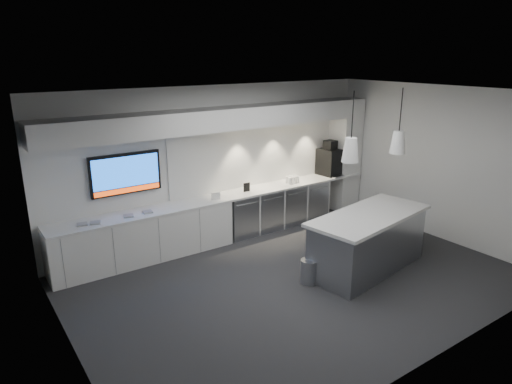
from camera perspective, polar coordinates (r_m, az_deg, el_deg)
floor at (r=7.67m, az=5.23°, el=-10.84°), size 7.00×7.00×0.00m
ceiling at (r=6.81m, az=5.92°, el=12.09°), size 7.00×7.00×0.00m
wall_back at (r=9.08m, az=-4.68°, el=3.74°), size 7.00×0.00×7.00m
wall_front at (r=5.55m, az=22.50°, el=-6.29°), size 7.00×0.00×7.00m
wall_left at (r=5.63m, az=-23.01°, el=-6.03°), size 0.00×7.00×7.00m
wall_right at (r=9.67m, az=21.65°, el=3.41°), size 0.00×7.00×7.00m
back_counter at (r=8.97m, az=-3.54°, el=-0.50°), size 6.80×0.65×0.04m
left_base_cabinets at (r=8.41m, az=-13.76°, el=-5.47°), size 3.30×0.63×0.86m
fridge_unit_a at (r=9.24m, az=-2.17°, el=-2.93°), size 0.60×0.61×0.85m
fridge_unit_b at (r=9.57m, az=1.01°, el=-2.20°), size 0.60×0.61×0.85m
fridge_unit_c at (r=9.94m, az=3.96°, el=-1.51°), size 0.60×0.61×0.85m
fridge_unit_d at (r=10.32m, az=6.70°, el=-0.87°), size 0.60×0.61×0.85m
backsplash at (r=9.69m, az=1.53°, el=4.94°), size 4.60×0.03×1.30m
soffit at (r=8.66m, az=-3.81°, el=9.18°), size 6.90×0.60×0.40m
column at (r=10.83m, az=11.00°, el=4.57°), size 0.55×0.55×2.60m
wall_tv at (r=8.26m, az=-15.97°, el=2.22°), size 1.25×0.07×0.72m
island at (r=8.03m, az=13.81°, el=-5.99°), size 2.48×1.38×1.00m
bin at (r=7.51m, az=6.66°, el=-9.81°), size 0.32×0.32×0.40m
coffee_machine at (r=10.52m, az=9.20°, el=3.89°), size 0.47×0.64×0.79m
sign_black at (r=9.15m, az=-1.17°, el=0.60°), size 0.14×0.03×0.18m
sign_white at (r=8.67m, az=-5.05°, el=-0.53°), size 0.18×0.04×0.14m
cup_cluster at (r=9.79m, az=4.58°, el=1.55°), size 0.28×0.18×0.15m
tray_a at (r=7.92m, az=-20.90°, el=-3.80°), size 0.19×0.19×0.02m
tray_b at (r=7.92m, az=-19.44°, el=-3.64°), size 0.20×0.20×0.02m
tray_c at (r=8.08m, az=-15.66°, el=-2.87°), size 0.20×0.20×0.02m
tray_d at (r=8.19m, az=-13.40°, el=-2.43°), size 0.18×0.18×0.02m
pendant_left at (r=7.15m, az=11.74°, el=5.20°), size 0.26×0.26×1.08m
pendant_right at (r=7.99m, az=17.34°, el=5.99°), size 0.26×0.26×1.08m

